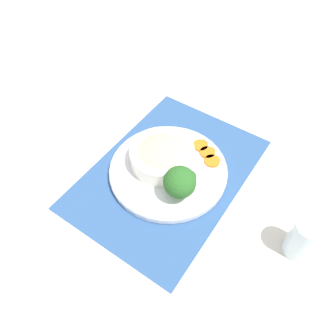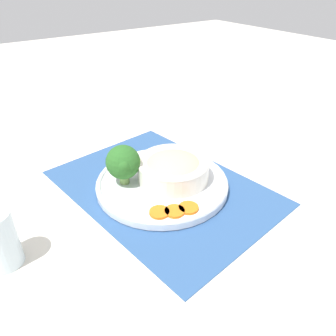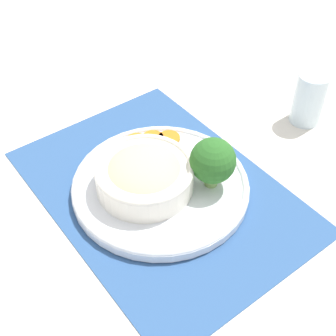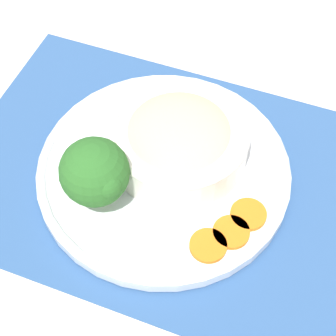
# 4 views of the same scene
# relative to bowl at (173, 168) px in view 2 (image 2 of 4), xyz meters

# --- Properties ---
(ground_plane) EXTENTS (4.00, 4.00, 0.00)m
(ground_plane) POSITION_rel_bowl_xyz_m (0.01, 0.03, -0.05)
(ground_plane) COLOR beige
(placemat) EXTENTS (0.56, 0.43, 0.00)m
(placemat) POSITION_rel_bowl_xyz_m (0.01, 0.03, -0.05)
(placemat) COLOR #2D5184
(placemat) RESTS_ON ground_plane
(plate) EXTENTS (0.31, 0.31, 0.02)m
(plate) POSITION_rel_bowl_xyz_m (0.01, 0.03, -0.03)
(plate) COLOR silver
(plate) RESTS_ON placemat
(bowl) EXTENTS (0.17, 0.17, 0.06)m
(bowl) POSITION_rel_bowl_xyz_m (0.00, 0.00, 0.00)
(bowl) COLOR silver
(bowl) RESTS_ON plate
(broccoli_floret) EXTENTS (0.08, 0.08, 0.09)m
(broccoli_floret) POSITION_rel_bowl_xyz_m (0.05, 0.10, 0.03)
(broccoli_floret) COLOR #759E51
(broccoli_floret) RESTS_ON plate
(carrot_slice_near) EXTENTS (0.04, 0.04, 0.01)m
(carrot_slice_near) POSITION_rel_bowl_xyz_m (-0.09, 0.10, -0.03)
(carrot_slice_near) COLOR orange
(carrot_slice_near) RESTS_ON plate
(carrot_slice_middle) EXTENTS (0.04, 0.04, 0.01)m
(carrot_slice_middle) POSITION_rel_bowl_xyz_m (-0.10, 0.07, -0.03)
(carrot_slice_middle) COLOR orange
(carrot_slice_middle) RESTS_ON plate
(carrot_slice_far) EXTENTS (0.04, 0.04, 0.01)m
(carrot_slice_far) POSITION_rel_bowl_xyz_m (-0.11, 0.04, -0.03)
(carrot_slice_far) COLOR orange
(carrot_slice_far) RESTS_ON plate
(water_glass) EXTENTS (0.06, 0.06, 0.11)m
(water_glass) POSITION_rel_bowl_xyz_m (-0.02, 0.38, -0.00)
(water_glass) COLOR silver
(water_glass) RESTS_ON ground_plane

